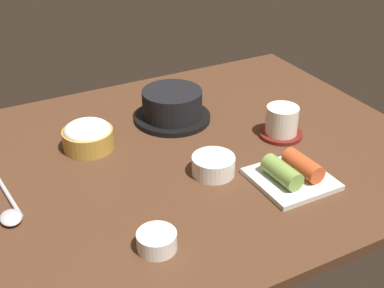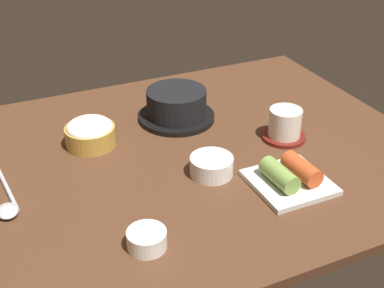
{
  "view_description": "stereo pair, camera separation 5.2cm",
  "coord_description": "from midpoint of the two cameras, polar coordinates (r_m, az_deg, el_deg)",
  "views": [
    {
      "loc": [
        -39.0,
        -79.43,
        56.76
      ],
      "look_at": [
        2.0,
        -2.0,
        5.0
      ],
      "focal_mm": 48.33,
      "sensor_mm": 36.0,
      "label": 1
    },
    {
      "loc": [
        -34.37,
        -81.71,
        56.76
      ],
      "look_at": [
        2.0,
        -2.0,
        5.0
      ],
      "focal_mm": 48.33,
      "sensor_mm": 36.0,
      "label": 2
    }
  ],
  "objects": [
    {
      "name": "rice_bowl",
      "position": [
        1.07,
        -9.84,
        1.25
      ],
      "size": [
        10.32,
        10.32,
        5.97
      ],
      "color": "#B78C38",
      "rests_on": "dining_table"
    },
    {
      "name": "stone_pot",
      "position": [
        1.16,
        -0.44,
        4.27
      ],
      "size": [
        17.11,
        17.11,
        7.14
      ],
      "color": "black",
      "rests_on": "dining_table"
    },
    {
      "name": "tea_cup_with_saucer",
      "position": [
        1.1,
        11.53,
        2.07
      ],
      "size": [
        9.2,
        9.2,
        6.79
      ],
      "color": "maroon",
      "rests_on": "dining_table"
    },
    {
      "name": "banchan_cup_center",
      "position": [
        0.97,
        3.69,
        -2.39
      ],
      "size": [
        8.2,
        8.2,
        3.63
      ],
      "color": "white",
      "rests_on": "dining_table"
    },
    {
      "name": "spoon",
      "position": [
        0.94,
        -18.25,
        -6.24
      ],
      "size": [
        3.8,
        17.68,
        1.35
      ],
      "color": "#B7B7BC",
      "rests_on": "dining_table"
    },
    {
      "name": "dining_table",
      "position": [
        1.05,
        -0.04,
        -1.63
      ],
      "size": [
        100.0,
        76.0,
        2.0
      ],
      "primitive_type": "cube",
      "color": "#4C2D1C",
      "rests_on": "ground"
    },
    {
      "name": "kimchi_plate",
      "position": [
        0.96,
        12.27,
        -3.59
      ],
      "size": [
        13.67,
        13.67,
        4.56
      ],
      "color": "silver",
      "rests_on": "dining_table"
    },
    {
      "name": "side_bowl_near",
      "position": [
        0.81,
        -3.17,
        -10.43
      ],
      "size": [
        6.29,
        6.29,
        2.99
      ],
      "color": "white",
      "rests_on": "dining_table"
    }
  ]
}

